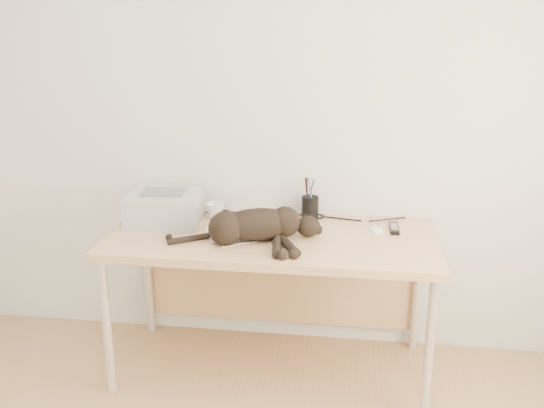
# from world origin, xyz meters

# --- Properties ---
(wall_back) EXTENTS (3.50, 0.00, 3.50)m
(wall_back) POSITION_xyz_m (0.00, 1.75, 1.30)
(wall_back) COLOR white
(wall_back) RESTS_ON floor
(desk) EXTENTS (1.60, 0.70, 0.74)m
(desk) POSITION_xyz_m (0.00, 1.48, 0.61)
(desk) COLOR tan
(desk) RESTS_ON floor
(printer) EXTENTS (0.39, 0.34, 0.17)m
(printer) POSITION_xyz_m (-0.57, 1.51, 0.82)
(printer) COLOR #B4B4B9
(printer) RESTS_ON desk
(papers) EXTENTS (0.41, 0.36, 0.01)m
(papers) POSITION_xyz_m (-0.14, 1.40, 0.74)
(papers) COLOR white
(papers) RESTS_ON desk
(cat) EXTENTS (0.73, 0.37, 0.17)m
(cat) POSITION_xyz_m (-0.08, 1.31, 0.81)
(cat) COLOR black
(cat) RESTS_ON desk
(mug) EXTENTS (0.12, 0.12, 0.09)m
(mug) POSITION_xyz_m (-0.33, 1.61, 0.78)
(mug) COLOR white
(mug) RESTS_ON desk
(pen_cup) EXTENTS (0.09, 0.09, 0.22)m
(pen_cup) POSITION_xyz_m (0.17, 1.68, 0.80)
(pen_cup) COLOR black
(pen_cup) RESTS_ON desk
(remote_grey) EXTENTS (0.09, 0.16, 0.02)m
(remote_grey) POSITION_xyz_m (0.20, 1.52, 0.75)
(remote_grey) COLOR slate
(remote_grey) RESTS_ON desk
(remote_black) EXTENTS (0.05, 0.16, 0.02)m
(remote_black) POSITION_xyz_m (0.60, 1.56, 0.75)
(remote_black) COLOR black
(remote_black) RESTS_ON desk
(mouse) EXTENTS (0.09, 0.12, 0.04)m
(mouse) POSITION_xyz_m (0.51, 1.53, 0.76)
(mouse) COLOR white
(mouse) RESTS_ON desk
(cable_tangle) EXTENTS (1.36, 0.08, 0.01)m
(cable_tangle) POSITION_xyz_m (0.00, 1.70, 0.75)
(cable_tangle) COLOR black
(cable_tangle) RESTS_ON desk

